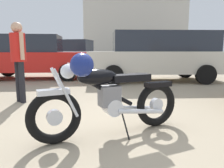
# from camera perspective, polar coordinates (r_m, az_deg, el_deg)

# --- Properties ---
(ground_plane) EXTENTS (80.00, 80.00, 0.00)m
(ground_plane) POSITION_cam_1_polar(r_m,az_deg,el_deg) (3.15, 0.76, -11.20)
(ground_plane) COLOR gray
(vintage_motorcycle) EXTENTS (1.92, 1.10, 1.07)m
(vintage_motorcycle) POSITION_cam_1_polar(r_m,az_deg,el_deg) (2.71, -1.19, -3.73)
(vintage_motorcycle) COLOR black
(vintage_motorcycle) RESTS_ON ground_plane
(bystander) EXTENTS (0.36, 0.34, 1.66)m
(bystander) POSITION_cam_1_polar(r_m,az_deg,el_deg) (4.85, -23.75, 7.37)
(bystander) COLOR black
(bystander) RESTS_ON ground_plane
(blue_hatchback_right) EXTENTS (4.95, 2.62, 1.74)m
(blue_hatchback_right) POSITION_cam_1_polar(r_m,az_deg,el_deg) (13.89, -13.63, 8.02)
(blue_hatchback_right) COLOR black
(blue_hatchback_right) RESTS_ON ground_plane
(pale_sedan_back) EXTENTS (4.30, 2.12, 1.67)m
(pale_sedan_back) POSITION_cam_1_polar(r_m,az_deg,el_deg) (15.93, 16.75, 7.59)
(pale_sedan_back) COLOR black
(pale_sedan_back) RESTS_ON ground_plane
(dark_sedan_left) EXTENTS (4.79, 2.18, 1.74)m
(dark_sedan_left) POSITION_cam_1_polar(r_m,az_deg,el_deg) (7.88, 11.95, 7.63)
(dark_sedan_left) COLOR black
(dark_sedan_left) RESTS_ON ground_plane
(white_estate_far) EXTENTS (4.36, 2.27, 1.67)m
(white_estate_far) POSITION_cam_1_polar(r_m,az_deg,el_deg) (8.91, -20.03, 6.74)
(white_estate_far) COLOR black
(white_estate_far) RESTS_ON ground_plane
(industrial_building) EXTENTS (18.38, 10.31, 20.87)m
(industrial_building) POSITION_cam_1_polar(r_m,az_deg,el_deg) (40.56, 5.53, 14.46)
(industrial_building) COLOR beige
(industrial_building) RESTS_ON ground_plane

